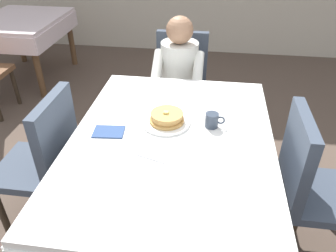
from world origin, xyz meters
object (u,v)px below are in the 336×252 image
(dining_table_main, at_px, (171,151))
(background_table_far, at_px, (22,28))
(knife_right_of_plate, at_px, (199,127))
(cup_coffee, at_px, (212,120))
(chair_left_side, at_px, (46,156))
(fork_left_of_plate, at_px, (133,122))
(diner_person, at_px, (179,73))
(spoon_near_edge, at_px, (151,158))
(chair_right_side, at_px, (309,181))
(breakfast_stack, at_px, (167,117))
(plate_breakfast, at_px, (166,122))
(chair_diner, at_px, (180,80))

(dining_table_main, distance_m, background_table_far, 2.94)
(knife_right_of_plate, bearing_deg, cup_coffee, -78.14)
(chair_left_side, xyz_separation_m, knife_right_of_plate, (0.91, 0.12, 0.21))
(fork_left_of_plate, xyz_separation_m, knife_right_of_plate, (0.38, -0.00, 0.00))
(cup_coffee, distance_m, background_table_far, 3.00)
(diner_person, xyz_separation_m, spoon_near_edge, (-0.01, -1.20, 0.07))
(chair_right_side, xyz_separation_m, fork_left_of_plate, (-1.01, 0.12, 0.21))
(diner_person, xyz_separation_m, knife_right_of_plate, (0.21, -0.89, 0.07))
(chair_left_side, bearing_deg, diner_person, -34.50)
(chair_right_side, distance_m, cup_coffee, 0.63)
(chair_left_side, height_order, fork_left_of_plate, chair_left_side)
(cup_coffee, bearing_deg, breakfast_stack, -179.18)
(chair_right_side, distance_m, plate_breakfast, 0.86)
(diner_person, xyz_separation_m, chair_left_side, (-0.70, -1.01, -0.14))
(chair_diner, bearing_deg, diner_person, 90.00)
(dining_table_main, bearing_deg, knife_right_of_plate, 41.58)
(plate_breakfast, relative_size, background_table_far, 0.25)
(diner_person, relative_size, chair_right_side, 1.20)
(dining_table_main, distance_m, fork_left_of_plate, 0.29)
(breakfast_stack, bearing_deg, plate_breakfast, -164.28)
(spoon_near_edge, bearing_deg, diner_person, 106.80)
(chair_right_side, xyz_separation_m, knife_right_of_plate, (-0.63, 0.12, 0.21))
(dining_table_main, distance_m, chair_right_side, 0.78)
(fork_left_of_plate, bearing_deg, knife_right_of_plate, -88.88)
(background_table_far, bearing_deg, chair_diner, -25.68)
(chair_right_side, bearing_deg, background_table_far, -126.95)
(knife_right_of_plate, bearing_deg, spoon_near_edge, 138.28)
(chair_diner, distance_m, plate_breakfast, 1.05)
(chair_diner, distance_m, background_table_far, 2.19)
(background_table_far, bearing_deg, dining_table_main, -46.00)
(chair_left_side, bearing_deg, breakfast_stack, -78.71)
(chair_left_side, xyz_separation_m, background_table_far, (-1.27, 2.12, 0.09))
(fork_left_of_plate, height_order, knife_right_of_plate, same)
(chair_diner, xyz_separation_m, background_table_far, (-1.97, 0.95, 0.09))
(fork_left_of_plate, bearing_deg, chair_diner, -7.97)
(breakfast_stack, relative_size, background_table_far, 0.18)
(cup_coffee, relative_size, spoon_near_edge, 0.75)
(diner_person, height_order, cup_coffee, diner_person)
(cup_coffee, bearing_deg, chair_left_side, -171.43)
(chair_right_side, relative_size, breakfast_stack, 4.64)
(breakfast_stack, relative_size, spoon_near_edge, 1.34)
(chair_left_side, height_order, chair_right_side, same)
(knife_right_of_plate, distance_m, spoon_near_edge, 0.38)
(dining_table_main, height_order, chair_right_side, chair_right_side)
(chair_left_side, bearing_deg, cup_coffee, -81.43)
(diner_person, height_order, knife_right_of_plate, diner_person)
(chair_left_side, bearing_deg, plate_breakfast, -78.73)
(dining_table_main, xyz_separation_m, knife_right_of_plate, (0.14, 0.12, 0.09))
(cup_coffee, distance_m, knife_right_of_plate, 0.09)
(knife_right_of_plate, height_order, background_table_far, knife_right_of_plate)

